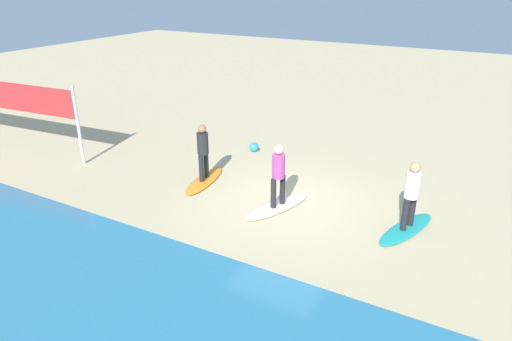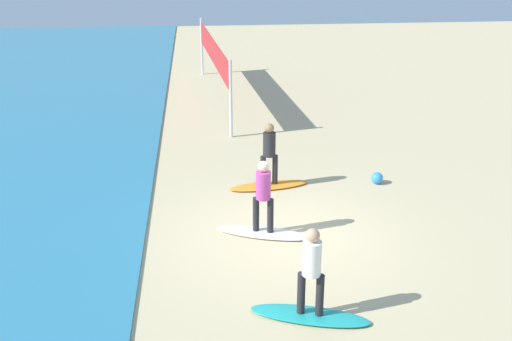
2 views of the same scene
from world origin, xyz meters
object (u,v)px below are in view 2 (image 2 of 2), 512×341
at_px(beach_ball, 377,178).
at_px(surfer_orange, 269,150).
at_px(surfboard_white, 263,233).
at_px(surfer_teal, 312,266).
at_px(surfer_white, 263,191).
at_px(volleyball_net, 213,54).
at_px(surfboard_orange, 269,186).
at_px(surfboard_teal, 310,315).

bearing_deg(beach_ball, surfer_orange, 89.18).
height_order(surfboard_white, beach_ball, beach_ball).
bearing_deg(beach_ball, surfer_teal, 153.66).
relative_size(surfer_teal, surfer_white, 1.00).
relative_size(surfer_teal, beach_ball, 5.23).
xyz_separation_m(surfer_teal, surfer_orange, (5.72, 0.04, 0.00)).
height_order(volleyball_net, beach_ball, volleyball_net).
bearing_deg(volleyball_net, surfboard_orange, -172.67).
xyz_separation_m(surfboard_orange, beach_ball, (-0.04, -2.85, 0.11)).
bearing_deg(surfer_teal, surfer_orange, 0.39).
bearing_deg(surfer_orange, surfboard_white, 170.49).
bearing_deg(surfboard_white, beach_ball, -123.26).
bearing_deg(surfer_white, beach_ball, -52.21).
relative_size(surfer_teal, volleyball_net, 0.18).
bearing_deg(surfer_white, surfer_teal, -171.41).
bearing_deg(volleyball_net, surfboard_teal, -175.42).
distance_m(surfboard_teal, surfer_white, 3.32).
bearing_deg(surfer_orange, surfboard_teal, -179.61).
xyz_separation_m(surfer_white, volleyball_net, (11.22, 0.68, 0.75)).
bearing_deg(surfboard_white, surfboard_teal, 117.54).
bearing_deg(surfer_teal, surfboard_teal, 90.00).
distance_m(surfer_teal, surfer_white, 3.17).
xyz_separation_m(surfboard_white, volleyball_net, (11.22, 0.68, 1.74)).
distance_m(surfboard_teal, volleyball_net, 14.50).
bearing_deg(surfboard_orange, surfboard_teal, 81.20).
distance_m(surfboard_orange, surfer_orange, 0.99).
height_order(surfboard_orange, volleyball_net, volleyball_net).
xyz_separation_m(surfboard_orange, surfer_orange, (0.00, -0.00, 0.99)).
bearing_deg(surfboard_orange, surfer_white, 71.29).
bearing_deg(surfer_white, surfboard_orange, -9.51).
bearing_deg(surfboard_orange, surfer_teal, 81.20).
bearing_deg(surfboard_teal, surfer_orange, -71.90).
bearing_deg(surfboard_orange, volleyball_net, -91.87).
distance_m(surfer_teal, beach_ball, 6.40).
bearing_deg(surfboard_teal, surfboard_white, -63.71).
xyz_separation_m(surfer_white, surfboard_orange, (2.59, -0.43, -0.99)).
bearing_deg(beach_ball, volleyball_net, 24.57).
height_order(surfer_teal, surfboard_white, surfer_teal).
relative_size(volleyball_net, beach_ball, 28.90).
bearing_deg(surfer_orange, beach_ball, -90.82).
height_order(surfboard_teal, surfer_white, surfer_white).
height_order(surfboard_teal, surfboard_white, same).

